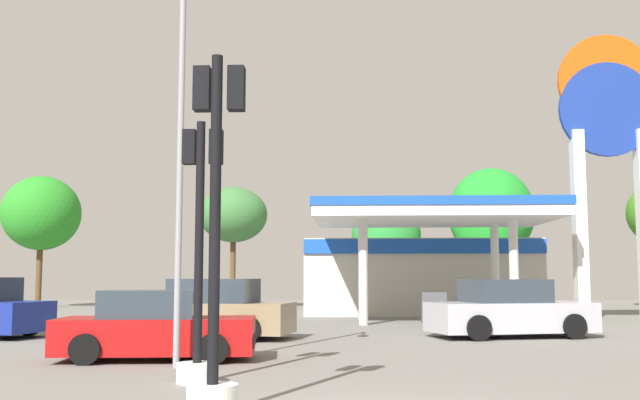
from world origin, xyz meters
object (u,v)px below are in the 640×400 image
object	(u,v)px
traffic_signal_1	(199,278)
corner_streetlamp	(179,114)
tree_1	(233,215)
car_0	(509,311)
tree_0	(41,213)
station_pole_sign	(609,143)
car_4	(156,328)
traffic_signal_0	(215,273)
tree_2	(386,235)
car_2	(210,311)
tree_3	(491,214)

from	to	relation	value
traffic_signal_1	corner_streetlamp	world-z (taller)	corner_streetlamp
tree_1	car_0	bearing A→B (deg)	-59.32
tree_0	corner_streetlamp	bearing A→B (deg)	-61.94
station_pole_sign	car_4	distance (m)	18.45
car_0	traffic_signal_1	distance (m)	11.22
car_4	traffic_signal_0	bearing A→B (deg)	-68.39
station_pole_sign	tree_1	size ratio (longest dim) A/B	1.63
traffic_signal_0	station_pole_sign	bearing A→B (deg)	58.02
station_pole_sign	tree_0	xyz separation A→B (m)	(-26.16, 12.82, -1.34)
car_4	tree_2	size ratio (longest dim) A/B	0.75
tree_1	traffic_signal_0	bearing A→B (deg)	-81.01
tree_1	traffic_signal_1	bearing A→B (deg)	-81.71
tree_0	car_2	bearing A→B (deg)	-55.80
car_0	traffic_signal_1	world-z (taller)	traffic_signal_1
tree_1	tree_3	size ratio (longest dim) A/B	0.89
car_2	traffic_signal_0	bearing A→B (deg)	-78.57
tree_0	tree_3	world-z (taller)	tree_3
traffic_signal_1	car_4	bearing A→B (deg)	116.28
tree_3	corner_streetlamp	size ratio (longest dim) A/B	0.91
traffic_signal_1	tree_3	bearing A→B (deg)	69.99
station_pole_sign	car_0	bearing A→B (deg)	-130.21
car_4	tree_2	xyz separation A→B (m)	(5.64, 23.45, 3.16)
station_pole_sign	corner_streetlamp	size ratio (longest dim) A/B	1.31
traffic_signal_0	tree_1	bearing A→B (deg)	98.99
tree_2	car_0	bearing A→B (deg)	-81.59
car_0	tree_3	distance (m)	17.73
tree_2	car_2	bearing A→B (deg)	-106.87
station_pole_sign	tree_0	bearing A→B (deg)	153.90
car_2	car_4	xyz separation A→B (m)	(-0.08, -5.10, -0.09)
car_0	tree_3	bearing A→B (deg)	80.92
station_pole_sign	car_4	size ratio (longest dim) A/B	2.58
car_2	tree_1	bearing A→B (deg)	97.56
traffic_signal_1	tree_2	bearing A→B (deg)	81.13
traffic_signal_0	tree_0	xyz separation A→B (m)	(-15.33, 30.16, 3.39)
car_4	traffic_signal_1	xyz separation A→B (m)	(1.50, -3.04, 1.01)
station_pole_sign	tree_3	xyz separation A→B (m)	(-2.13, 11.28, -1.59)
station_pole_sign	car_2	size ratio (longest dim) A/B	2.21
traffic_signal_0	tree_3	xyz separation A→B (m)	(8.70, 28.62, 3.14)
car_0	traffic_signal_1	xyz separation A→B (m)	(-6.73, -8.93, 0.92)
car_2	tree_2	world-z (taller)	tree_2
car_0	tree_0	xyz separation A→B (m)	(-21.31, 18.56, 4.37)
car_4	tree_1	bearing A→B (deg)	95.78
tree_1	tree_2	world-z (taller)	tree_1
car_4	tree_2	bearing A→B (deg)	76.48
traffic_signal_0	tree_0	distance (m)	34.00
station_pole_sign	corner_streetlamp	distance (m)	18.07
tree_3	station_pole_sign	bearing A→B (deg)	-79.29
car_0	car_4	size ratio (longest dim) A/B	1.18
car_0	car_2	distance (m)	8.20
car_4	traffic_signal_0	size ratio (longest dim) A/B	0.91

